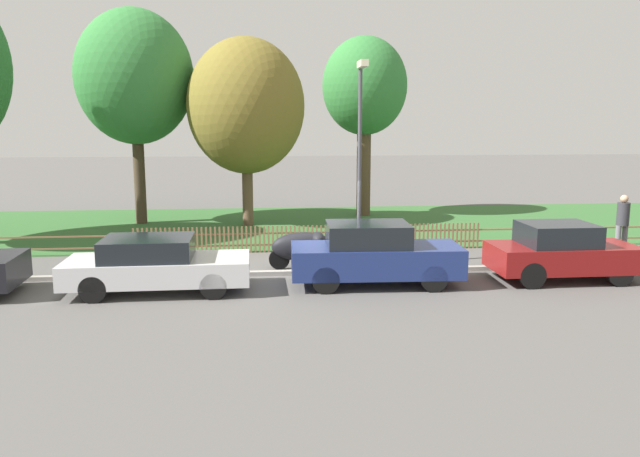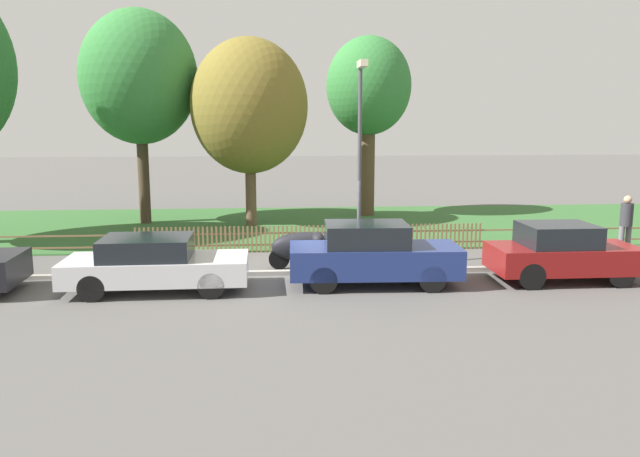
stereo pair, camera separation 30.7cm
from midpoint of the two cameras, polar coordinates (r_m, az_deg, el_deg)
ground_plane at (r=17.07m, az=0.44°, el=-4.27°), size 120.00×120.00×0.00m
kerb_stone at (r=17.15m, az=0.41°, el=-4.00°), size 39.73×0.20×0.12m
grass_strip at (r=25.24m, az=-1.24°, el=0.32°), size 39.73×10.42×0.01m
park_fence at (r=20.06m, az=-0.36°, el=-0.91°), size 39.73×0.05×0.85m
parked_car_black_saloon at (r=15.80m, az=-14.37°, el=-3.13°), size 4.45×1.83×1.36m
parked_car_navy_estate at (r=15.92m, az=5.37°, el=-2.36°), size 4.36×1.85×1.61m
parked_car_red_compact at (r=17.50m, az=21.70°, el=-2.05°), size 3.75×1.72×1.52m
covered_motorcycle at (r=17.69m, az=-0.96°, el=-1.65°), size 1.93×0.75×1.05m
tree_behind_motorcycle at (r=26.50m, az=-15.89°, el=13.11°), size 4.62×4.62×8.55m
tree_mid_park at (r=25.08m, az=-6.13°, el=11.04°), size 4.61×4.61×7.39m
tree_far_left at (r=27.74m, az=4.80°, el=12.67°), size 3.68×3.68×7.78m
pedestrian_near_fence at (r=21.78m, az=26.56°, el=0.58°), size 0.45×0.45×1.87m
street_lamp at (r=17.46m, az=4.21°, el=8.01°), size 0.20×0.79×5.75m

